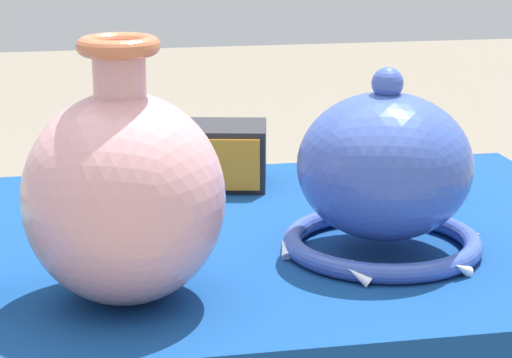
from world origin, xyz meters
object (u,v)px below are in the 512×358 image
object	(u,v)px
vase_tall_bulbous	(124,195)
pot_squat_porcelain	(413,167)
vase_dome_bell	(384,177)
mosaic_tile_box	(223,155)

from	to	relation	value
vase_tall_bulbous	pot_squat_porcelain	distance (m)	0.52
vase_tall_bulbous	pot_squat_porcelain	size ratio (longest dim) A/B	2.00
vase_dome_bell	mosaic_tile_box	world-z (taller)	vase_dome_bell
vase_tall_bulbous	vase_dome_bell	distance (m)	0.31
mosaic_tile_box	pot_squat_porcelain	size ratio (longest dim) A/B	1.06
pot_squat_porcelain	vase_dome_bell	bearing A→B (deg)	-117.14
vase_tall_bulbous	pot_squat_porcelain	xyz separation A→B (m)	(0.41, 0.31, -0.07)
pot_squat_porcelain	mosaic_tile_box	bearing A→B (deg)	162.21
vase_dome_bell	pot_squat_porcelain	bearing A→B (deg)	62.86
vase_tall_bulbous	mosaic_tile_box	xyz separation A→B (m)	(0.16, 0.39, -0.07)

